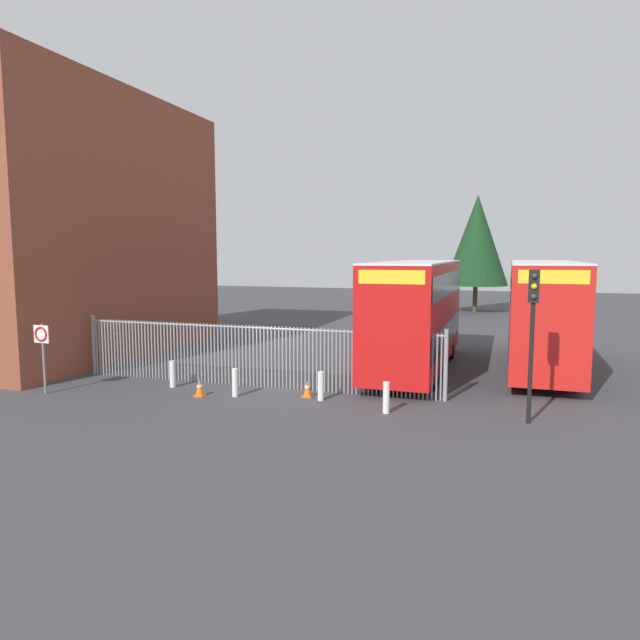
% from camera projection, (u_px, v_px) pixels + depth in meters
% --- Properties ---
extents(ground_plane, '(100.00, 100.00, 0.00)m').
position_uv_depth(ground_plane, '(346.00, 352.00, 27.85)').
color(ground_plane, '#3D3D42').
extents(depot_building_brick, '(8.18, 14.32, 11.99)m').
position_uv_depth(depot_building_brick, '(67.00, 227.00, 27.29)').
color(depot_building_brick, brown).
rests_on(depot_building_brick, ground).
extents(palisade_fence, '(13.76, 0.14, 2.35)m').
position_uv_depth(palisade_fence, '(252.00, 354.00, 20.55)').
color(palisade_fence, gray).
rests_on(palisade_fence, ground).
extents(double_decker_bus_near_gate, '(2.54, 10.81, 4.42)m').
position_uv_depth(double_decker_bus_near_gate, '(417.00, 311.00, 23.40)').
color(double_decker_bus_near_gate, red).
rests_on(double_decker_bus_near_gate, ground).
extents(double_decker_bus_behind_fence_left, '(2.54, 10.81, 4.42)m').
position_uv_depth(double_decker_bus_behind_fence_left, '(542.00, 311.00, 23.50)').
color(double_decker_bus_behind_fence_left, red).
rests_on(double_decker_bus_behind_fence_left, ground).
extents(bollard_near_left, '(0.20, 0.20, 0.95)m').
position_uv_depth(bollard_near_left, '(172.00, 374.00, 20.49)').
color(bollard_near_left, silver).
rests_on(bollard_near_left, ground).
extents(bollard_center_front, '(0.20, 0.20, 0.95)m').
position_uv_depth(bollard_center_front, '(235.00, 383.00, 19.13)').
color(bollard_center_front, silver).
rests_on(bollard_center_front, ground).
extents(bollard_near_right, '(0.20, 0.20, 0.95)m').
position_uv_depth(bollard_near_right, '(321.00, 386.00, 18.62)').
color(bollard_near_right, silver).
rests_on(bollard_near_right, ground).
extents(bollard_far_right, '(0.20, 0.20, 0.95)m').
position_uv_depth(bollard_far_right, '(386.00, 398.00, 17.13)').
color(bollard_far_right, silver).
rests_on(bollard_far_right, ground).
extents(traffic_cone_by_gate, '(0.34, 0.34, 0.59)m').
position_uv_depth(traffic_cone_by_gate, '(200.00, 388.00, 19.21)').
color(traffic_cone_by_gate, orange).
rests_on(traffic_cone_by_gate, ground).
extents(traffic_cone_mid_forecourt, '(0.34, 0.34, 0.59)m').
position_uv_depth(traffic_cone_mid_forecourt, '(308.00, 388.00, 19.10)').
color(traffic_cone_mid_forecourt, orange).
rests_on(traffic_cone_mid_forecourt, ground).
extents(speed_limit_sign_post, '(0.60, 0.14, 2.40)m').
position_uv_depth(speed_limit_sign_post, '(42.00, 342.00, 19.35)').
color(speed_limit_sign_post, slate).
rests_on(speed_limit_sign_post, ground).
extents(traffic_light_kerbside, '(0.28, 0.33, 4.30)m').
position_uv_depth(traffic_light_kerbside, '(533.00, 318.00, 15.82)').
color(traffic_light_kerbside, black).
rests_on(traffic_light_kerbside, ground).
extents(tree_tall_back, '(5.02, 5.02, 9.37)m').
position_uv_depth(tree_tall_back, '(477.00, 240.00, 45.98)').
color(tree_tall_back, '#4C3823').
rests_on(tree_tall_back, ground).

